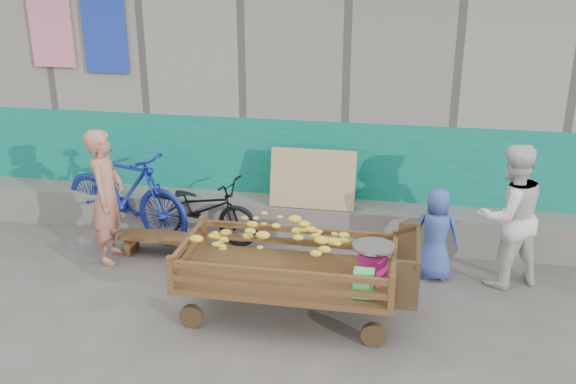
% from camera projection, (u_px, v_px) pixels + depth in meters
% --- Properties ---
extents(ground, '(80.00, 80.00, 0.00)m').
position_uv_depth(ground, '(241.00, 340.00, 5.76)').
color(ground, '#4D4B46').
rests_on(ground, ground).
extents(building_wall, '(12.00, 3.50, 3.00)m').
position_uv_depth(building_wall, '(312.00, 91.00, 8.99)').
color(building_wall, gray).
rests_on(building_wall, ground).
extents(banana_cart, '(2.20, 1.01, 0.94)m').
position_uv_depth(banana_cart, '(284.00, 255.00, 5.95)').
color(banana_cart, '#503616').
rests_on(banana_cart, ground).
extents(bench, '(0.98, 0.29, 0.25)m').
position_uv_depth(bench, '(164.00, 241.00, 7.34)').
color(bench, '#503616').
rests_on(bench, ground).
extents(vendor_man, '(0.43, 0.60, 1.52)m').
position_uv_depth(vendor_man, '(107.00, 196.00, 7.05)').
color(vendor_man, tan).
rests_on(vendor_man, ground).
extents(woman, '(0.92, 0.84, 1.52)m').
position_uv_depth(woman, '(509.00, 216.00, 6.52)').
color(woman, white).
rests_on(woman, ground).
extents(child, '(0.53, 0.37, 1.01)m').
position_uv_depth(child, '(436.00, 234.00, 6.72)').
color(child, '#3C54A6').
rests_on(child, ground).
extents(bicycle_dark, '(1.60, 0.85, 0.80)m').
position_uv_depth(bicycle_dark, '(201.00, 208.00, 7.69)').
color(bicycle_dark, black).
rests_on(bicycle_dark, ground).
extents(bicycle_blue, '(1.92, 1.07, 1.11)m').
position_uv_depth(bicycle_blue, '(125.00, 193.00, 7.73)').
color(bicycle_blue, navy).
rests_on(bicycle_blue, ground).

